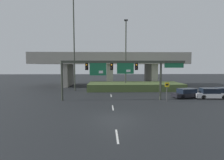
{
  "coord_description": "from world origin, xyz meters",
  "views": [
    {
      "loc": [
        -0.7,
        -15.14,
        4.76
      ],
      "look_at": [
        0.0,
        7.23,
        2.88
      ],
      "focal_mm": 28.0,
      "sensor_mm": 36.0,
      "label": 1
    }
  ],
  "objects_px": {
    "parked_sedan_near_right": "(187,93)",
    "speed_limit_sign": "(167,89)",
    "highway_light_pole_far": "(74,43)",
    "signal_gantry": "(119,68)",
    "highway_light_pole_near": "(126,53)",
    "parked_sedan_mid_right": "(210,94)"
  },
  "relations": [
    {
      "from": "speed_limit_sign",
      "to": "signal_gantry",
      "type": "bearing_deg",
      "value": 169.25
    },
    {
      "from": "parked_sedan_near_right",
      "to": "signal_gantry",
      "type": "bearing_deg",
      "value": 175.26
    },
    {
      "from": "parked_sedan_near_right",
      "to": "parked_sedan_mid_right",
      "type": "height_order",
      "value": "parked_sedan_mid_right"
    },
    {
      "from": "highway_light_pole_far",
      "to": "parked_sedan_mid_right",
      "type": "height_order",
      "value": "highway_light_pole_far"
    },
    {
      "from": "signal_gantry",
      "to": "highway_light_pole_far",
      "type": "height_order",
      "value": "highway_light_pole_far"
    },
    {
      "from": "signal_gantry",
      "to": "highway_light_pole_far",
      "type": "xyz_separation_m",
      "value": [
        -7.76,
        9.51,
        4.57
      ]
    },
    {
      "from": "speed_limit_sign",
      "to": "highway_light_pole_far",
      "type": "distance_m",
      "value": 19.02
    },
    {
      "from": "signal_gantry",
      "to": "highway_light_pole_far",
      "type": "bearing_deg",
      "value": 129.21
    },
    {
      "from": "parked_sedan_near_right",
      "to": "speed_limit_sign",
      "type": "bearing_deg",
      "value": -159.27
    },
    {
      "from": "speed_limit_sign",
      "to": "highway_light_pole_near",
      "type": "distance_m",
      "value": 13.59
    },
    {
      "from": "highway_light_pole_far",
      "to": "parked_sedan_near_right",
      "type": "bearing_deg",
      "value": -24.01
    },
    {
      "from": "highway_light_pole_near",
      "to": "parked_sedan_mid_right",
      "type": "relative_size",
      "value": 2.95
    },
    {
      "from": "signal_gantry",
      "to": "speed_limit_sign",
      "type": "height_order",
      "value": "signal_gantry"
    },
    {
      "from": "signal_gantry",
      "to": "speed_limit_sign",
      "type": "bearing_deg",
      "value": -10.75
    },
    {
      "from": "highway_light_pole_near",
      "to": "parked_sedan_near_right",
      "type": "xyz_separation_m",
      "value": [
        8.16,
        -9.04,
        -6.5
      ]
    },
    {
      "from": "speed_limit_sign",
      "to": "highway_light_pole_far",
      "type": "xyz_separation_m",
      "value": [
        -13.95,
        10.68,
        7.3
      ]
    },
    {
      "from": "parked_sedan_near_right",
      "to": "highway_light_pole_near",
      "type": "bearing_deg",
      "value": 118.85
    },
    {
      "from": "highway_light_pole_far",
      "to": "parked_sedan_mid_right",
      "type": "bearing_deg",
      "value": -22.41
    },
    {
      "from": "highway_light_pole_far",
      "to": "parked_sedan_mid_right",
      "type": "distance_m",
      "value": 24.18
    },
    {
      "from": "signal_gantry",
      "to": "parked_sedan_near_right",
      "type": "xyz_separation_m",
      "value": [
        10.19,
        1.52,
        -3.78
      ]
    },
    {
      "from": "signal_gantry",
      "to": "parked_sedan_mid_right",
      "type": "distance_m",
      "value": 13.78
    },
    {
      "from": "signal_gantry",
      "to": "parked_sedan_near_right",
      "type": "relative_size",
      "value": 3.48
    }
  ]
}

